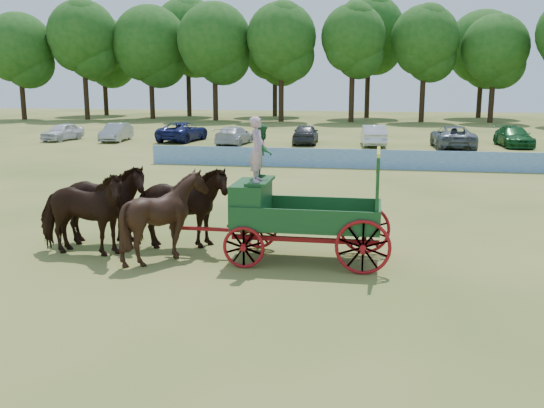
% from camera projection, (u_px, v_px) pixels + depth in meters
% --- Properties ---
extents(ground, '(160.00, 160.00, 0.00)m').
position_uv_depth(ground, '(425.00, 272.00, 15.17)').
color(ground, '#A48E4A').
rests_on(ground, ground).
extents(horse_lead_left, '(2.83, 1.34, 2.37)m').
position_uv_depth(horse_lead_left, '(81.00, 213.00, 16.42)').
color(horse_lead_left, black).
rests_on(horse_lead_left, ground).
extents(horse_lead_right, '(3.01, 1.86, 2.37)m').
position_uv_depth(horse_lead_right, '(99.00, 205.00, 17.48)').
color(horse_lead_right, black).
rests_on(horse_lead_right, ground).
extents(horse_wheel_left, '(2.46, 2.26, 2.37)m').
position_uv_depth(horse_wheel_left, '(166.00, 216.00, 16.01)').
color(horse_wheel_left, black).
rests_on(horse_wheel_left, ground).
extents(horse_wheel_right, '(3.03, 1.92, 2.37)m').
position_uv_depth(horse_wheel_right, '(179.00, 208.00, 17.08)').
color(horse_wheel_right, black).
rests_on(horse_wheel_right, ground).
extents(farm_dray, '(6.00, 2.00, 3.82)m').
position_uv_depth(farm_dray, '(280.00, 200.00, 15.97)').
color(farm_dray, '#A41015').
rests_on(farm_dray, ground).
extents(sponsor_banner, '(26.00, 0.08, 1.05)m').
position_uv_depth(sponsor_banner, '(383.00, 159.00, 32.60)').
color(sponsor_banner, '#205FB1').
rests_on(sponsor_banner, ground).
extents(parked_cars, '(47.36, 7.29, 1.64)m').
position_uv_depth(parked_cars, '(362.00, 135.00, 44.44)').
color(parked_cars, silver).
rests_on(parked_cars, ground).
extents(treeline, '(90.54, 21.26, 15.23)m').
position_uv_depth(treeline, '(344.00, 39.00, 70.86)').
color(treeline, '#382314').
rests_on(treeline, ground).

